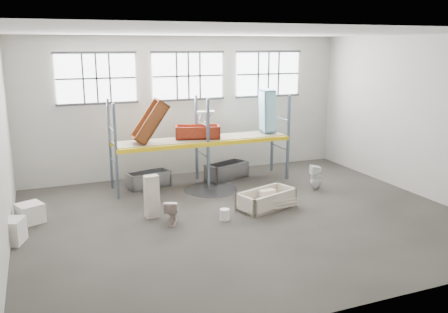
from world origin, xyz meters
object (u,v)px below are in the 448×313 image
toilet_beige (172,211)px  carton_near (8,231)px  bathtub_beige (266,199)px  steel_tub_left (148,179)px  steel_tub_right (226,170)px  rust_tub_flat (198,132)px  blue_tub_upright (267,111)px  bucket (225,215)px  cistern_tall (152,197)px  toilet_white (316,177)px

toilet_beige → carton_near: 4.04m
bathtub_beige → carton_near: bearing=160.6°
bathtub_beige → steel_tub_left: bathtub_beige is taller
steel_tub_right → rust_tub_flat: (-1.16, -0.24, 1.54)m
steel_tub_left → carton_near: carton_near is taller
toilet_beige → blue_tub_upright: 5.94m
rust_tub_flat → bucket: bearing=-97.2°
bathtub_beige → rust_tub_flat: bearing=90.0°
cistern_tall → carton_near: bearing=-179.2°
steel_tub_left → cistern_tall: bearing=-100.9°
toilet_white → bucket: (-3.87, -1.47, -0.26)m
bathtub_beige → steel_tub_right: size_ratio=1.14×
carton_near → blue_tub_upright: bearing=19.7°
cistern_tall → toilet_white: bearing=-0.4°
toilet_beige → steel_tub_left: size_ratio=0.47×
bathtub_beige → bucket: bearing=178.1°
bathtub_beige → rust_tub_flat: (-1.06, 3.12, 1.56)m
blue_tub_upright → toilet_white: bearing=-69.9°
toilet_white → bucket: 4.15m
cistern_tall → bucket: size_ratio=3.89×
toilet_beige → cistern_tall: bearing=-36.5°
blue_tub_upright → carton_near: (-8.53, -3.05, -2.10)m
toilet_white → steel_tub_left: bearing=-102.4°
steel_tub_left → steel_tub_right: bearing=-0.8°
bathtub_beige → toilet_beige: bearing=163.9°
carton_near → steel_tub_right: bearing=24.9°
steel_tub_left → rust_tub_flat: size_ratio=0.95×
steel_tub_right → toilet_white: bearing=-45.9°
steel_tub_right → carton_near: size_ratio=2.21×
toilet_beige → toilet_white: 5.40m
blue_tub_upright → bucket: 5.24m
toilet_beige → rust_tub_flat: bearing=-97.5°
steel_tub_right → carton_near: 7.77m
steel_tub_right → toilet_beige: bearing=-130.8°
steel_tub_left → rust_tub_flat: bearing=-9.4°
steel_tub_left → carton_near: (-4.20, -3.31, 0.04)m
toilet_beige → rust_tub_flat: 4.03m
steel_tub_left → toilet_beige: bearing=-92.8°
steel_tub_right → carton_near: bearing=-155.1°
bucket → steel_tub_right: bearing=67.1°
toilet_beige → blue_tub_upright: size_ratio=0.44×
toilet_white → carton_near: bearing=-71.7°
steel_tub_left → bucket: size_ratio=4.57×
bathtub_beige → steel_tub_right: steel_tub_right is taller
steel_tub_right → blue_tub_upright: (1.48, -0.21, 2.11)m
rust_tub_flat → carton_near: bearing=-152.8°
bathtub_beige → blue_tub_upright: size_ratio=1.18×
cistern_tall → steel_tub_right: bearing=34.4°
bathtub_beige → rust_tub_flat: 3.64m
toilet_white → carton_near: 9.36m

